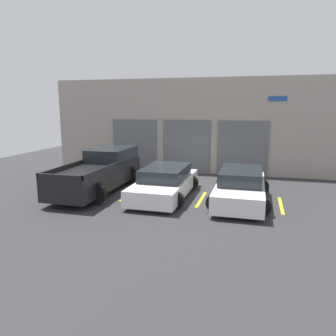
{
  "coord_description": "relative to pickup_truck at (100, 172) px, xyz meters",
  "views": [
    {
      "loc": [
        3.52,
        -14.52,
        3.64
      ],
      "look_at": [
        0.0,
        -1.61,
        1.1
      ],
      "focal_mm": 35.0,
      "sensor_mm": 36.0,
      "label": 1
    }
  ],
  "objects": [
    {
      "name": "sedan_side",
      "position": [
        6.01,
        -0.26,
        -0.22
      ],
      "size": [
        2.2,
        4.61,
        1.28
      ],
      "color": "white",
      "rests_on": "ground"
    },
    {
      "name": "pickup_truck",
      "position": [
        0.0,
        0.0,
        0.0
      ],
      "size": [
        2.47,
        5.59,
        1.72
      ],
      "color": "black",
      "rests_on": "ground"
    },
    {
      "name": "parking_stripe_far_left",
      "position": [
        -1.5,
        -0.29,
        -0.82
      ],
      "size": [
        0.12,
        2.2,
        0.01
      ],
      "primitive_type": "cube",
      "color": "gold",
      "rests_on": "ground"
    },
    {
      "name": "parking_stripe_centre",
      "position": [
        4.5,
        -0.29,
        -0.82
      ],
      "size": [
        0.12,
        2.2,
        0.01
      ],
      "primitive_type": "cube",
      "color": "gold",
      "rests_on": "ground"
    },
    {
      "name": "sedan_white",
      "position": [
        3.0,
        -0.26,
        -0.24
      ],
      "size": [
        2.24,
        4.63,
        1.23
      ],
      "color": "white",
      "rests_on": "ground"
    },
    {
      "name": "ground_plane",
      "position": [
        3.0,
        1.82,
        -0.83
      ],
      "size": [
        28.0,
        28.0,
        0.0
      ],
      "primitive_type": "plane",
      "color": "#2D2D30"
    },
    {
      "name": "parking_stripe_left",
      "position": [
        1.5,
        -0.29,
        -0.82
      ],
      "size": [
        0.12,
        2.2,
        0.01
      ],
      "primitive_type": "cube",
      "color": "gold",
      "rests_on": "ground"
    },
    {
      "name": "shophouse_building",
      "position": [
        3.0,
        5.11,
        1.69
      ],
      "size": [
        16.02,
        0.68,
        5.12
      ],
      "color": "#9E9389",
      "rests_on": "ground"
    },
    {
      "name": "parking_stripe_right",
      "position": [
        7.51,
        -0.29,
        -0.82
      ],
      "size": [
        0.12,
        2.2,
        0.01
      ],
      "primitive_type": "cube",
      "color": "gold",
      "rests_on": "ground"
    }
  ]
}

